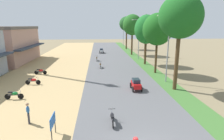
{
  "coord_description": "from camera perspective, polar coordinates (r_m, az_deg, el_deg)",
  "views": [
    {
      "loc": [
        -2.78,
        -8.08,
        7.06
      ],
      "look_at": [
        -0.99,
        15.49,
        1.34
      ],
      "focal_mm": 29.56,
      "sensor_mm": 36.0,
      "label": 1
    }
  ],
  "objects": [
    {
      "name": "pedestrian_on_shoulder",
      "position": [
        14.94,
        -24.53,
        -11.76
      ],
      "size": [
        0.35,
        0.42,
        1.62
      ],
      "color": "#33333D",
      "rests_on": "dirt_shoulder"
    },
    {
      "name": "median_tree_fifth",
      "position": [
        56.61,
        4.56,
        14.05
      ],
      "size": [
        4.39,
        4.39,
        9.66
      ],
      "color": "#4C351E",
      "rests_on": "median_strip"
    },
    {
      "name": "motorbike_ahead_third",
      "position": [
        31.24,
        -3.62,
        1.6
      ],
      "size": [
        0.54,
        1.8,
        0.94
      ],
      "color": "black",
      "rests_on": "road_strip"
    },
    {
      "name": "streetlamp_mid",
      "position": [
        39.61,
        8.3,
        10.24
      ],
      "size": [
        3.16,
        0.2,
        8.33
      ],
      "color": "gray",
      "rests_on": "median_strip"
    },
    {
      "name": "car_hatchback_red",
      "position": [
        20.67,
        7.42,
        -4.28
      ],
      "size": [
        1.04,
        2.0,
        1.23
      ],
      "color": "red",
      "rests_on": "road_strip"
    },
    {
      "name": "shophouse_mid",
      "position": [
        41.18,
        -29.24,
        6.88
      ],
      "size": [
        8.6,
        13.67,
        6.9
      ],
      "color": "tan",
      "rests_on": "ground"
    },
    {
      "name": "median_tree_third",
      "position": [
        34.15,
        10.57,
        12.2
      ],
      "size": [
        4.22,
        4.22,
        8.89
      ],
      "color": "#4C351E",
      "rests_on": "median_strip"
    },
    {
      "name": "utility_pole_near",
      "position": [
        44.09,
        10.25,
        10.7
      ],
      "size": [
        1.8,
        0.2,
        9.59
      ],
      "color": "brown",
      "rests_on": "ground"
    },
    {
      "name": "parked_motorbike_third",
      "position": [
        28.97,
        -21.21,
        -0.3
      ],
      "size": [
        1.8,
        0.54,
        0.94
      ],
      "color": "black",
      "rests_on": "dirt_shoulder"
    },
    {
      "name": "streetlamp_near",
      "position": [
        23.74,
        17.01,
        7.65
      ],
      "size": [
        3.16,
        0.2,
        8.35
      ],
      "color": "gray",
      "rests_on": "median_strip"
    },
    {
      "name": "motorbike_ahead_fourth",
      "position": [
        37.54,
        -4.74,
        3.61
      ],
      "size": [
        0.54,
        1.8,
        0.94
      ],
      "color": "black",
      "rests_on": "road_strip"
    },
    {
      "name": "median_tree_nearest",
      "position": [
        20.97,
        20.4,
        15.13
      ],
      "size": [
        4.51,
        4.51,
        10.19
      ],
      "color": "#4C351E",
      "rests_on": "median_strip"
    },
    {
      "name": "street_signboard",
      "position": [
        12.66,
        -17.85,
        -15.14
      ],
      "size": [
        0.06,
        1.3,
        1.5
      ],
      "color": "#262628",
      "rests_on": "dirt_shoulder"
    },
    {
      "name": "median_tree_second",
      "position": [
        28.03,
        13.92,
        12.06
      ],
      "size": [
        4.34,
        4.34,
        8.78
      ],
      "color": "#4C351E",
      "rests_on": "median_strip"
    },
    {
      "name": "parked_motorbike_second",
      "position": [
        24.33,
        -23.23,
        -3.03
      ],
      "size": [
        1.8,
        0.54,
        0.94
      ],
      "color": "black",
      "rests_on": "dirt_shoulder"
    },
    {
      "name": "car_sedan_silver",
      "position": [
        48.23,
        -3.31,
        6.06
      ],
      "size": [
        1.1,
        2.26,
        1.19
      ],
      "color": "#B7BCC1",
      "rests_on": "road_strip"
    },
    {
      "name": "median_tree_fourth",
      "position": [
        45.39,
        6.32,
        13.68
      ],
      "size": [
        4.6,
        4.6,
        9.61
      ],
      "color": "#4C351E",
      "rests_on": "median_strip"
    },
    {
      "name": "parked_motorbike_nearest",
      "position": [
        20.37,
        -28.0,
        -6.67
      ],
      "size": [
        1.8,
        0.54,
        0.94
      ],
      "color": "black",
      "rests_on": "dirt_shoulder"
    },
    {
      "name": "streetlamp_far",
      "position": [
        63.22,
        3.52,
        11.43
      ],
      "size": [
        3.16,
        0.2,
        8.05
      ],
      "color": "gray",
      "rests_on": "median_strip"
    },
    {
      "name": "motorbike_ahead_second",
      "position": [
        13.82,
        0.07,
        -14.37
      ],
      "size": [
        0.54,
        1.8,
        0.94
      ],
      "color": "black",
      "rests_on": "road_strip"
    }
  ]
}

